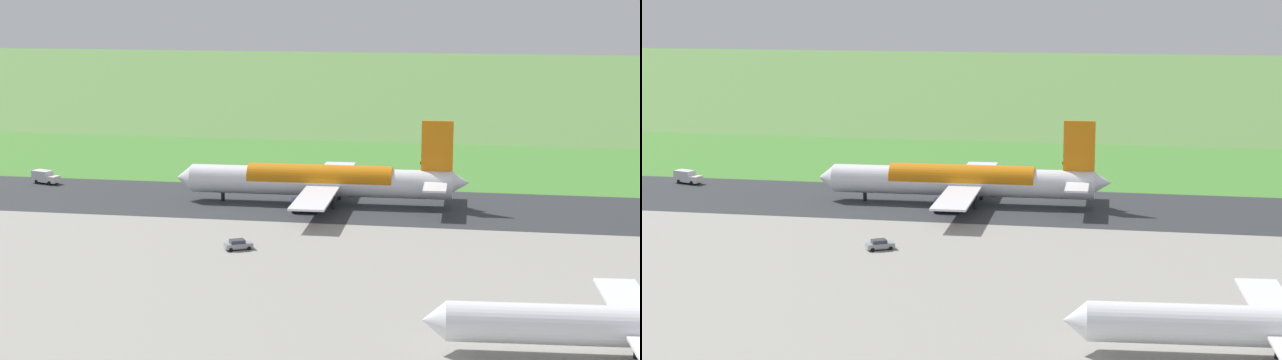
% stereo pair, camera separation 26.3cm
% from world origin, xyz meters
% --- Properties ---
extents(ground_plane, '(800.00, 800.00, 0.00)m').
position_xyz_m(ground_plane, '(0.00, 0.00, 0.00)').
color(ground_plane, '#547F3D').
extents(runway_asphalt, '(600.00, 30.33, 0.06)m').
position_xyz_m(runway_asphalt, '(0.00, 0.00, 0.03)').
color(runway_asphalt, '#2D3033').
rests_on(runway_asphalt, ground).
extents(apron_concrete, '(440.00, 110.00, 0.05)m').
position_xyz_m(apron_concrete, '(0.00, 64.53, 0.03)').
color(apron_concrete, gray).
rests_on(apron_concrete, ground).
extents(grass_verge_foreground, '(600.00, 80.00, 0.04)m').
position_xyz_m(grass_verge_foreground, '(0.00, -33.80, 0.02)').
color(grass_verge_foreground, '#478534').
rests_on(grass_verge_foreground, ground).
extents(airliner_main, '(54.03, 44.11, 15.88)m').
position_xyz_m(airliner_main, '(-6.53, -0.01, 4.35)').
color(airliner_main, white).
rests_on(airliner_main, ground).
extents(service_truck_baggage, '(6.22, 4.03, 2.65)m').
position_xyz_m(service_truck_baggage, '(51.69, -9.33, 1.40)').
color(service_truck_baggage, silver).
rests_on(service_truck_baggage, ground).
extents(service_car_followme, '(4.55, 3.61, 1.62)m').
position_xyz_m(service_car_followme, '(0.61, 33.79, 0.84)').
color(service_car_followme, gray).
rests_on(service_car_followme, ground).
extents(no_stopping_sign, '(0.60, 0.10, 2.60)m').
position_xyz_m(no_stopping_sign, '(-22.23, -32.94, 1.55)').
color(no_stopping_sign, slate).
rests_on(no_stopping_sign, ground).
extents(traffic_cone_orange, '(0.40, 0.40, 0.55)m').
position_xyz_m(traffic_cone_orange, '(-18.62, -31.88, 0.28)').
color(traffic_cone_orange, orange).
rests_on(traffic_cone_orange, ground).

